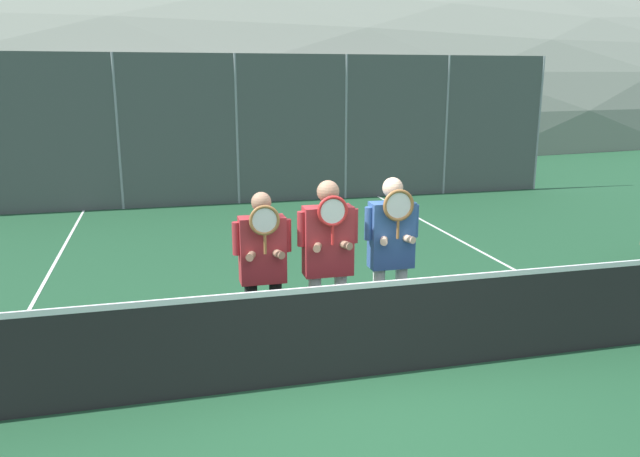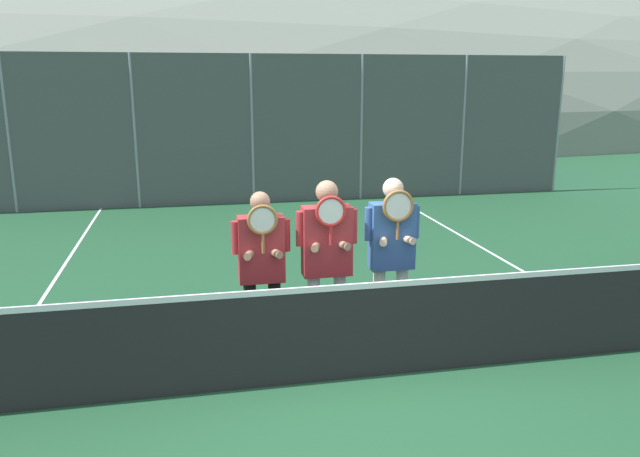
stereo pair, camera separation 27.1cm
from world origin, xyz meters
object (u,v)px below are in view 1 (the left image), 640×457
Objects in this scene: player_center_left at (328,253)px; car_center at (424,144)px; car_far_left at (48,154)px; player_center_right at (391,247)px; player_leftmost at (263,263)px; car_left_of_center at (248,148)px.

car_center reaches higher than player_center_left.
car_center reaches higher than car_far_left.
player_center_right is 12.46m from car_center.
player_center_right is (1.38, 0.03, 0.06)m from player_leftmost.
car_center is (10.45, -0.13, 0.03)m from car_far_left.
car_far_left reaches higher than player_leftmost.
player_leftmost is 0.67m from player_center_left.
car_left_of_center is (1.45, 11.60, -0.10)m from player_leftmost.
car_center is at bearing 62.22° from player_center_left.
car_far_left is 1.02× the size of car_center.
player_leftmost is at bearing -178.69° from player_center_right.
car_left_of_center is 5.21m from car_center.
car_left_of_center is at bearing 176.90° from car_center.
car_left_of_center is at bearing 82.85° from player_leftmost.
car_center is at bearing 59.53° from player_leftmost.
player_center_right is (0.72, 0.11, -0.02)m from player_center_left.
car_left_of_center is (0.80, 11.67, -0.18)m from player_center_left.
player_center_right is at bearing -90.35° from car_left_of_center.
player_leftmost is 0.95× the size of player_center_left.
player_leftmost is 0.95× the size of player_center_right.
player_leftmost is 0.39× the size of car_left_of_center.
player_center_right is 12.53m from car_far_left.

